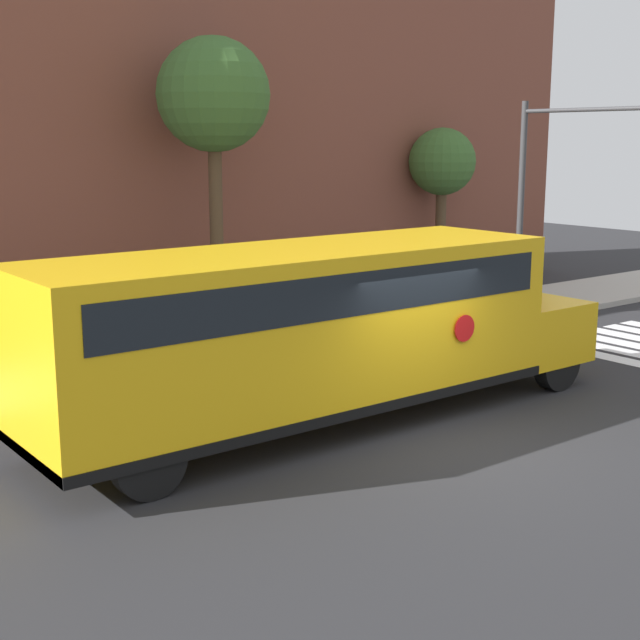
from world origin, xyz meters
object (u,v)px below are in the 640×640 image
(school_bus, at_px, (314,324))
(tree_near_sidewalk, at_px, (442,164))
(traffic_light, at_px, (567,176))
(tree_far_sidewalk, at_px, (213,98))
(stop_sign, at_px, (449,263))

(school_bus, height_order, tree_near_sidewalk, tree_near_sidewalk)
(traffic_light, relative_size, tree_near_sidewalk, 1.12)
(school_bus, xyz_separation_m, tree_near_sidewalk, (11.21, 8.40, 2.09))
(tree_far_sidewalk, bearing_deg, tree_near_sidewalk, 6.22)
(tree_near_sidewalk, distance_m, tree_far_sidewalk, 8.72)
(school_bus, distance_m, traffic_light, 9.85)
(tree_near_sidewalk, height_order, tree_far_sidewalk, tree_far_sidewalk)
(school_bus, relative_size, traffic_light, 1.91)
(traffic_light, bearing_deg, school_bus, -165.60)
(tree_far_sidewalk, bearing_deg, traffic_light, -37.38)
(stop_sign, bearing_deg, traffic_light, -39.03)
(traffic_light, xyz_separation_m, tree_near_sidewalk, (1.86, 6.00, 0.10))
(school_bus, height_order, traffic_light, traffic_light)
(traffic_light, xyz_separation_m, tree_far_sidewalk, (-6.64, 5.07, 1.81))
(stop_sign, bearing_deg, school_bus, -150.31)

